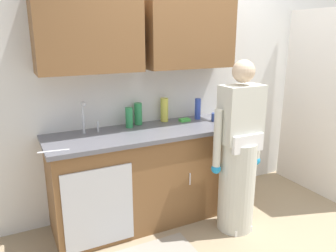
{
  "coord_description": "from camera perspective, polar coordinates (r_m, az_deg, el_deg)",
  "views": [
    {
      "loc": [
        -1.76,
        -2.11,
        1.84
      ],
      "look_at": [
        -0.42,
        0.55,
        1.0
      ],
      "focal_mm": 35.46,
      "sensor_mm": 36.0,
      "label": 1
    }
  ],
  "objects": [
    {
      "name": "sponge",
      "position": [
        3.5,
        2.88,
        1.05
      ],
      "size": [
        0.11,
        0.07,
        0.03
      ],
      "primitive_type": "cube",
      "color": "#4CBF4C",
      "rests_on": "countertop"
    },
    {
      "name": "bottle_water_short",
      "position": [
        3.47,
        -0.64,
        2.81
      ],
      "size": [
        0.08,
        0.08,
        0.25
      ],
      "primitive_type": "cylinder",
      "color": "#D8D14C",
      "rests_on": "countertop"
    },
    {
      "name": "bottle_soap",
      "position": [
        3.58,
        5.13,
        2.96
      ],
      "size": [
        0.06,
        0.06,
        0.22
      ],
      "primitive_type": "cylinder",
      "color": "#334CB2",
      "rests_on": "countertop"
    },
    {
      "name": "counter_cabinet",
      "position": [
        3.36,
        -3.21,
        -8.74
      ],
      "size": [
        1.9,
        0.62,
        0.9
      ],
      "color": "brown",
      "rests_on": "ground"
    },
    {
      "name": "knife_on_counter",
      "position": [
        2.76,
        -19.07,
        -4.1
      ],
      "size": [
        0.24,
        0.05,
        0.01
      ],
      "primitive_type": "cube",
      "rotation": [
        0.0,
        0.0,
        3.02
      ],
      "color": "silver",
      "rests_on": "countertop"
    },
    {
      "name": "kitchen_wall_with_uppers",
      "position": [
        3.52,
        0.87,
        9.79
      ],
      "size": [
        4.8,
        0.44,
        2.7
      ],
      "color": "silver",
      "rests_on": "ground"
    },
    {
      "name": "bottle_water_tall",
      "position": [
        3.36,
        -5.15,
        2.1
      ],
      "size": [
        0.08,
        0.08,
        0.22
      ],
      "primitive_type": "cylinder",
      "color": "#2D8C4C",
      "rests_on": "countertop"
    },
    {
      "name": "countertop",
      "position": [
        3.19,
        -3.29,
        -1.01
      ],
      "size": [
        1.96,
        0.66,
        0.04
      ],
      "primitive_type": "cube",
      "color": "#595960",
      "rests_on": "counter_cabinet"
    },
    {
      "name": "closet_door_panel",
      "position": [
        4.15,
        24.83,
        3.29
      ],
      "size": [
        0.04,
        1.1,
        2.1
      ],
      "primitive_type": "cube",
      "rotation": [
        0.0,
        0.0,
        1.57
      ],
      "color": "silver",
      "rests_on": "ground"
    },
    {
      "name": "ground_plane",
      "position": [
        3.3,
        11.44,
        -18.44
      ],
      "size": [
        9.0,
        9.0,
        0.0
      ],
      "primitive_type": "plane",
      "color": "#998466"
    },
    {
      "name": "cup_by_sink",
      "position": [
        3.53,
        8.08,
        1.52
      ],
      "size": [
        0.08,
        0.08,
        0.09
      ],
      "primitive_type": "cylinder",
      "color": "#33478C",
      "rests_on": "countertop"
    },
    {
      "name": "bottle_dish_liquid",
      "position": [
        3.26,
        -6.7,
        1.46
      ],
      "size": [
        0.07,
        0.07,
        0.2
      ],
      "primitive_type": "cylinder",
      "color": "#2D8C4C",
      "rests_on": "countertop"
    },
    {
      "name": "sink",
      "position": [
        3.04,
        -12.86,
        -2.18
      ],
      "size": [
        0.5,
        0.36,
        0.35
      ],
      "color": "#B7BABF",
      "rests_on": "counter_cabinet"
    },
    {
      "name": "person_at_sink",
      "position": [
        3.16,
        11.97,
        -5.91
      ],
      "size": [
        0.55,
        0.34,
        1.62
      ],
      "color": "white",
      "rests_on": "ground"
    }
  ]
}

